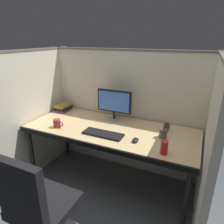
# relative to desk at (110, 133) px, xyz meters

# --- Properties ---
(ground_plane) EXTENTS (8.00, 8.00, 0.00)m
(ground_plane) POSITION_rel_desk_xyz_m (0.00, -0.29, -0.69)
(ground_plane) COLOR #4C5156
(cubicle_partition_rear) EXTENTS (2.21, 0.06, 1.57)m
(cubicle_partition_rear) POSITION_rel_desk_xyz_m (0.00, 0.46, 0.10)
(cubicle_partition_rear) COLOR beige
(cubicle_partition_rear) RESTS_ON ground
(cubicle_partition_left) EXTENTS (0.06, 1.41, 1.57)m
(cubicle_partition_left) POSITION_rel_desk_xyz_m (-0.99, -0.09, 0.10)
(cubicle_partition_left) COLOR beige
(cubicle_partition_left) RESTS_ON ground
(cubicle_partition_right) EXTENTS (0.06, 1.41, 1.57)m
(cubicle_partition_right) POSITION_rel_desk_xyz_m (0.99, -0.09, 0.10)
(cubicle_partition_right) COLOR beige
(cubicle_partition_right) RESTS_ON ground
(desk) EXTENTS (1.90, 0.80, 0.74)m
(desk) POSITION_rel_desk_xyz_m (0.00, 0.00, 0.00)
(desk) COLOR tan
(desk) RESTS_ON ground
(office_chair) EXTENTS (0.52, 0.52, 0.97)m
(office_chair) POSITION_rel_desk_xyz_m (-0.11, -1.00, -0.33)
(office_chair) COLOR black
(office_chair) RESTS_ON ground
(monitor_center) EXTENTS (0.43, 0.17, 0.37)m
(monitor_center) POSITION_rel_desk_xyz_m (-0.07, 0.27, 0.27)
(monitor_center) COLOR gray
(monitor_center) RESTS_ON desk
(keyboard_main) EXTENTS (0.43, 0.15, 0.02)m
(keyboard_main) POSITION_rel_desk_xyz_m (0.00, -0.16, 0.06)
(keyboard_main) COLOR black
(keyboard_main) RESTS_ON desk
(computer_mouse) EXTENTS (0.06, 0.10, 0.04)m
(computer_mouse) POSITION_rel_desk_xyz_m (0.35, -0.16, 0.07)
(computer_mouse) COLOR black
(computer_mouse) RESTS_ON desk
(red_stapler) EXTENTS (0.04, 0.15, 0.06)m
(red_stapler) POSITION_rel_desk_xyz_m (0.58, 0.24, 0.08)
(red_stapler) COLOR black
(red_stapler) RESTS_ON desk
(pen_cup) EXTENTS (0.08, 0.08, 0.16)m
(pen_cup) POSITION_rel_desk_xyz_m (0.58, 0.04, 0.10)
(pen_cup) COLOR #4C4742
(pen_cup) RESTS_ON desk
(soda_can) EXTENTS (0.07, 0.07, 0.12)m
(soda_can) POSITION_rel_desk_xyz_m (0.65, -0.26, 0.11)
(soda_can) COLOR red
(soda_can) RESTS_ON desk
(book_stack) EXTENTS (0.16, 0.22, 0.09)m
(book_stack) POSITION_rel_desk_xyz_m (-0.84, 0.27, 0.10)
(book_stack) COLOR #4C3366
(book_stack) RESTS_ON desk
(coffee_mug) EXTENTS (0.13, 0.08, 0.09)m
(coffee_mug) POSITION_rel_desk_xyz_m (-0.56, -0.21, 0.10)
(coffee_mug) COLOR #993333
(coffee_mug) RESTS_ON desk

